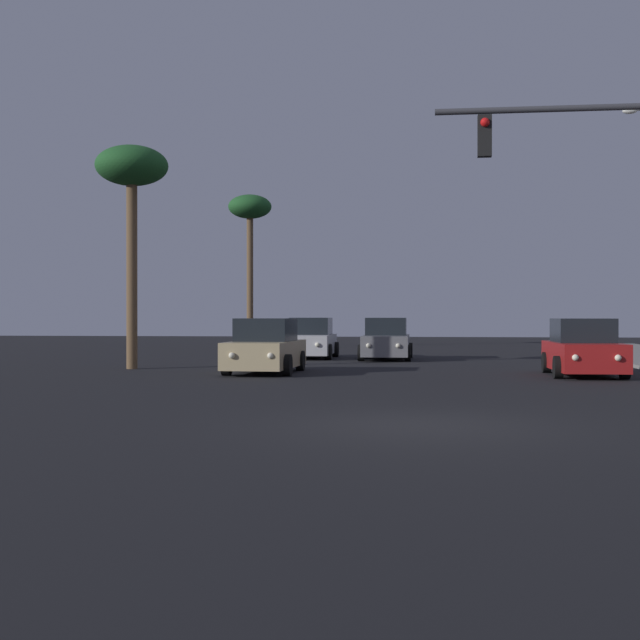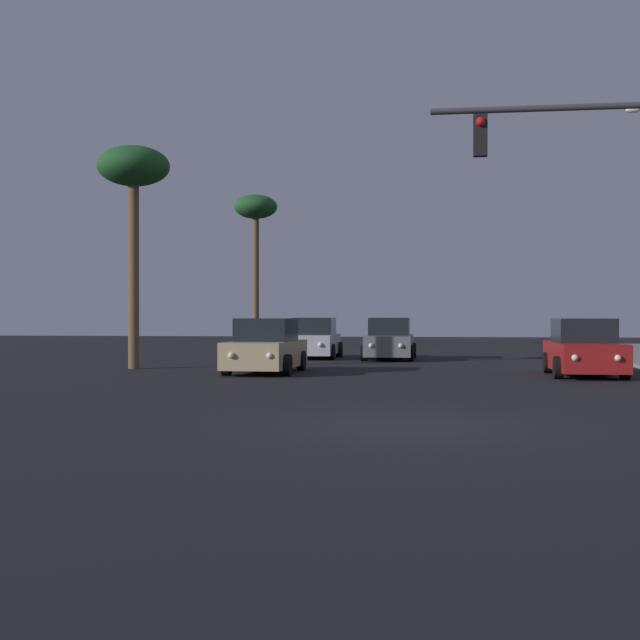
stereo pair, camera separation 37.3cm
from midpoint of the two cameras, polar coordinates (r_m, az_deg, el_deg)
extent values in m
plane|color=black|center=(14.50, 6.23, -6.70)|extent=(120.00, 120.00, 0.00)
cube|color=tan|center=(27.40, -3.13, -2.19)|extent=(1.95, 4.26, 0.80)
cube|color=black|center=(27.53, -3.07, -0.62)|extent=(1.67, 2.06, 0.70)
cylinder|color=black|center=(26.34, -5.60, -2.86)|extent=(0.24, 0.64, 0.64)
cylinder|color=black|center=(25.97, -1.73, -2.91)|extent=(0.24, 0.64, 0.64)
cylinder|color=black|center=(28.87, -4.38, -2.59)|extent=(0.24, 0.64, 0.64)
cylinder|color=black|center=(28.54, -0.84, -2.62)|extent=(0.24, 0.64, 0.64)
sphere|color=#F2EACC|center=(25.45, -5.29, -2.27)|extent=(0.18, 0.18, 0.18)
sphere|color=#F2EACC|center=(25.21, -2.82, -2.30)|extent=(0.18, 0.18, 0.18)
cube|color=maroon|center=(27.13, 16.93, -2.23)|extent=(1.91, 4.25, 0.80)
cube|color=black|center=(27.25, 16.89, -0.64)|extent=(1.65, 2.04, 0.70)
cylinder|color=black|center=(25.73, 15.40, -2.95)|extent=(0.24, 0.64, 0.64)
cylinder|color=black|center=(26.02, 19.34, -2.92)|extent=(0.24, 0.64, 0.64)
cylinder|color=black|center=(28.31, 14.73, -2.65)|extent=(0.24, 0.64, 0.64)
cylinder|color=black|center=(28.57, 18.32, -2.63)|extent=(0.24, 0.64, 0.64)
sphere|color=#F2EACC|center=(24.95, 16.42, -2.33)|extent=(0.18, 0.18, 0.18)
sphere|color=#F2EACC|center=(25.13, 18.94, -2.32)|extent=(0.18, 0.18, 0.18)
cube|color=#B7B7BC|center=(36.89, -0.09, -1.56)|extent=(1.87, 4.23, 0.80)
cube|color=black|center=(37.02, -0.06, -0.39)|extent=(1.64, 2.03, 0.70)
cylinder|color=black|center=(35.76, -1.82, -2.03)|extent=(0.24, 0.64, 0.64)
cylinder|color=black|center=(35.49, 1.05, -2.05)|extent=(0.24, 0.64, 0.64)
cylinder|color=black|center=(38.32, -1.15, -1.88)|extent=(0.24, 0.64, 0.64)
cylinder|color=black|center=(38.07, 1.53, -1.89)|extent=(0.24, 0.64, 0.64)
sphere|color=#F2EACC|center=(34.88, -1.50, -1.58)|extent=(0.18, 0.18, 0.18)
sphere|color=#F2EACC|center=(34.71, 0.32, -1.59)|extent=(0.18, 0.18, 0.18)
cube|color=slate|center=(35.80, 4.76, -1.62)|extent=(1.85, 4.22, 0.80)
cube|color=black|center=(35.93, 4.77, -0.41)|extent=(1.63, 2.02, 0.70)
cylinder|color=black|center=(34.57, 3.15, -2.11)|extent=(0.24, 0.64, 0.64)
cylinder|color=black|center=(34.47, 6.13, -2.12)|extent=(0.24, 0.64, 0.64)
cylinder|color=black|center=(37.17, 3.49, -1.95)|extent=(0.24, 0.64, 0.64)
cylinder|color=black|center=(37.07, 6.27, -1.95)|extent=(0.24, 0.64, 0.64)
sphere|color=#F2EACC|center=(33.72, 3.60, -1.65)|extent=(0.18, 0.18, 0.18)
sphere|color=#F2EACC|center=(33.65, 5.50, -1.65)|extent=(0.18, 0.18, 0.18)
cylinder|color=#38383D|center=(20.43, 17.98, 12.87)|extent=(7.16, 0.14, 0.14)
cube|color=black|center=(20.04, 10.76, 11.52)|extent=(0.30, 0.24, 0.90)
sphere|color=red|center=(19.96, 10.78, 12.35)|extent=(0.20, 0.20, 0.20)
ellipsoid|color=silver|center=(33.67, 19.70, 12.53)|extent=(0.50, 0.24, 0.20)
cylinder|color=brown|center=(49.50, -3.92, 2.48)|extent=(0.36, 0.36, 7.33)
ellipsoid|color=#1E5123|center=(49.83, -3.92, 7.24)|extent=(2.40, 2.40, 1.32)
cylinder|color=brown|center=(30.16, -11.50, 2.86)|extent=(0.36, 0.36, 6.25)
ellipsoid|color=#1E5123|center=(30.53, -11.50, 9.64)|extent=(2.40, 2.40, 1.32)
camera|label=1|loc=(0.19, -89.60, 0.00)|focal=50.00mm
camera|label=2|loc=(0.19, 90.40, 0.00)|focal=50.00mm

